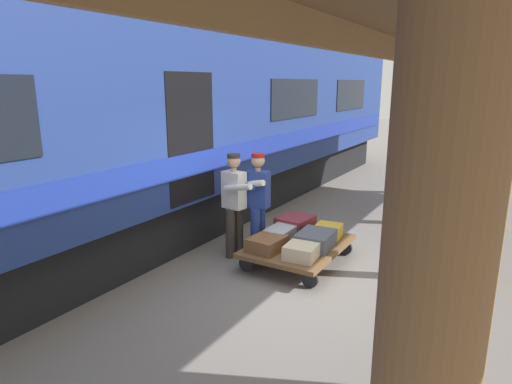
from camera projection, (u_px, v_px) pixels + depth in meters
The scene contains 12 objects.
ground_plane at pixel (309, 285), 6.25m from camera, with size 60.00×60.00×0.00m, color slate.
train_car at pixel (123, 127), 7.52m from camera, with size 3.02×20.91×4.00m.
luggage_cart at pixel (298, 247), 6.95m from camera, with size 1.30×1.77×0.32m.
suitcase_yellow_case at pixel (328, 232), 7.17m from camera, with size 0.40×0.49×0.21m, color gold.
suitcase_slate_roller at pixel (316, 240), 6.76m from camera, with size 0.50×0.63×0.24m, color #4C515B.
suitcase_gray_aluminum at pixel (282, 234), 7.06m from camera, with size 0.37×0.63×0.23m, color #9EA0A5.
suitcase_cream_canvas at pixel (302, 251), 6.36m from camera, with size 0.44×0.51×0.21m, color beige.
suitcase_burgundy_valise at pixel (295, 224), 7.46m from camera, with size 0.50×0.59×0.28m, color maroon.
suitcase_brown_leather at pixel (267, 244), 6.66m from camera, with size 0.46×0.55×0.21m, color brown.
porter_in_overalls at pixel (257, 201), 7.15m from camera, with size 0.69×0.47×1.70m.
porter_by_door at pixel (235, 202), 7.09m from camera, with size 0.70×0.49×1.70m.
baggage_tug at pixel (466, 155), 13.49m from camera, with size 1.20×1.76×1.30m.
Camera 1 is at (-2.30, 5.32, 2.79)m, focal length 30.84 mm.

